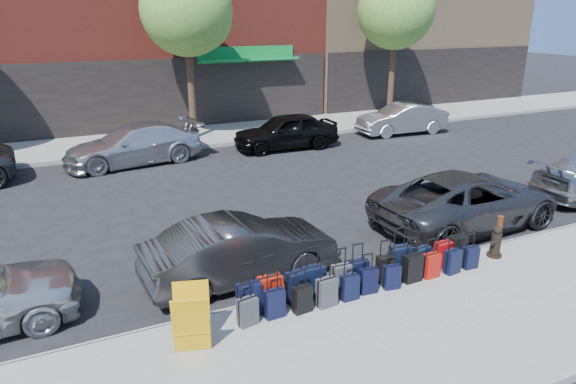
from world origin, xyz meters
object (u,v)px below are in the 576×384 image
fire_hydrant (496,242)px  car_near_1 (241,250)px  display_rack (192,320)px  car_far_1 (134,144)px  car_far_3 (402,119)px  tree_center (190,12)px  tree_right (398,12)px  bollard (499,232)px  suitcase_front_5 (358,274)px  car_near_2 (467,200)px  car_far_2 (286,131)px

fire_hydrant → car_near_1: car_near_1 is taller
display_rack → car_far_1: 12.26m
fire_hydrant → car_far_3: bearing=42.3°
tree_center → tree_right: (10.50, 0.00, 0.00)m
bollard → car_near_1: car_near_1 is taller
tree_right → car_far_1: size_ratio=1.43×
tree_center → suitcase_front_5: size_ratio=7.79×
display_rack → car_near_2: car_near_2 is taller
fire_hydrant → bollard: (0.33, 0.25, 0.08)m
car_near_1 → car_near_2: bearing=-92.0°
tree_center → fire_hydrant: size_ratio=9.83×
tree_right → car_far_2: tree_right is taller
bollard → car_far_1: size_ratio=0.16×
car_far_3 → car_far_1: bearing=-86.8°
car_near_1 → display_rack: bearing=138.4°
bollard → display_rack: bearing=-175.1°
car_far_1 → car_far_2: size_ratio=1.17×
tree_right → tree_center: bearing=180.0°
tree_right → car_near_2: (-6.73, -12.55, -4.68)m
tree_center → bollard: (3.17, -14.21, -4.84)m
car_far_2 → tree_right: bearing=114.0°
tree_right → car_near_2: size_ratio=1.38×
tree_right → car_far_3: size_ratio=1.70×
car_near_1 → car_far_3: car_far_3 is taller
car_near_1 → suitcase_front_5: bearing=-133.0°
tree_right → car_near_1: tree_right is taller
car_near_1 → car_near_2: size_ratio=0.78×
car_far_2 → bollard: bearing=3.4°
tree_right → car_near_1: bearing=-135.8°
car_far_3 → fire_hydrant: bearing=-24.2°
suitcase_front_5 → car_near_1: bearing=143.6°
suitcase_front_5 → car_far_2: 11.91m
tree_right → car_far_3: tree_right is taller
display_rack → car_near_1: size_ratio=0.26×
bollard → car_far_2: car_far_2 is taller
fire_hydrant → car_far_2: 11.47m
fire_hydrant → car_near_2: 2.13m
bollard → car_near_2: (0.59, 1.65, 0.16)m
suitcase_front_5 → car_far_3: 15.14m
tree_center → car_far_2: tree_center is taller
display_rack → car_far_3: bearing=58.7°
suitcase_front_5 → car_far_1: 11.94m
suitcase_front_5 → car_far_2: bearing=74.8°
tree_center → bollard: bearing=-77.4°
tree_center → car_far_3: 10.58m
car_near_1 → car_far_2: 11.25m
tree_right → car_far_1: (-13.65, -2.63, -4.68)m
fire_hydrant → car_near_2: (0.93, 1.91, 0.24)m
display_rack → bollard: bearing=21.4°
car_near_2 → car_far_2: (-0.80, 9.56, 0.01)m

